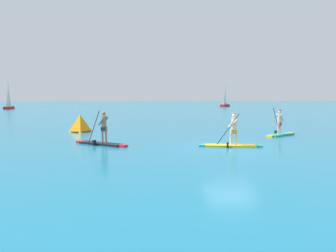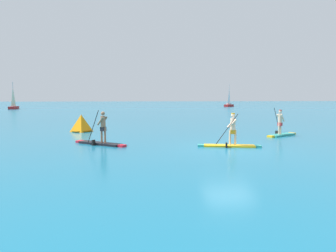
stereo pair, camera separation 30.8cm
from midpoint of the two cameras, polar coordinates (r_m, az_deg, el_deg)
ground at (r=15.55m, az=11.96°, el=-4.14°), size 440.00×440.00×0.00m
paddleboarder_near_left at (r=16.73m, az=-12.03°, el=-2.18°), size 2.84×2.45×1.91m
paddleboarder_mid_center at (r=16.06m, az=12.14°, el=-2.41°), size 3.25×1.24×1.80m
paddleboarder_far_right at (r=21.65m, az=20.87°, el=-0.76°), size 2.70×1.82×1.90m
race_marker_buoy at (r=23.60m, az=-15.62°, el=0.36°), size 1.46×1.46×1.29m
sailboat_left_horizon at (r=78.21m, az=-26.93°, el=3.44°), size 1.48×4.59×6.18m
sailboat_right_horizon at (r=90.77m, az=11.48°, el=4.08°), size 3.90×4.12×6.53m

